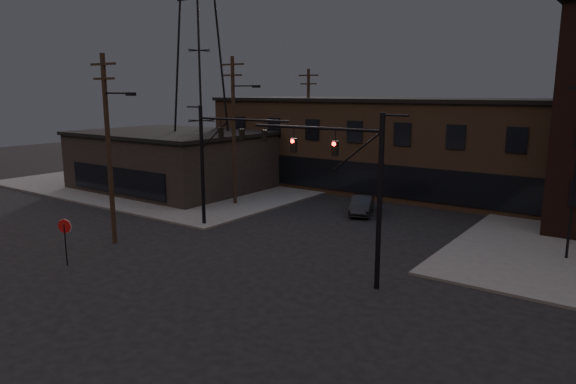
# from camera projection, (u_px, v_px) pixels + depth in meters

# --- Properties ---
(ground) EXTENTS (140.00, 140.00, 0.00)m
(ground) POSITION_uv_depth(u_px,v_px,m) (205.00, 287.00, 23.71)
(ground) COLOR black
(ground) RESTS_ON ground
(sidewalk_nw) EXTENTS (30.00, 30.00, 0.15)m
(sidewalk_nw) POSITION_uv_depth(u_px,v_px,m) (203.00, 177.00, 53.81)
(sidewalk_nw) COLOR #474744
(sidewalk_nw) RESTS_ON ground
(building_row) EXTENTS (40.00, 12.00, 8.00)m
(building_row) POSITION_uv_depth(u_px,v_px,m) (429.00, 148.00, 45.27)
(building_row) COLOR #4F3C2A
(building_row) RESTS_ON ground
(building_left) EXTENTS (16.00, 12.00, 5.00)m
(building_left) POSITION_uv_depth(u_px,v_px,m) (172.00, 162.00, 47.41)
(building_left) COLOR black
(building_left) RESTS_ON ground
(traffic_signal_near) EXTENTS (7.12, 0.24, 8.00)m
(traffic_signal_near) POSITION_uv_depth(u_px,v_px,m) (357.00, 180.00, 23.28)
(traffic_signal_near) COLOR black
(traffic_signal_near) RESTS_ON ground
(traffic_signal_far) EXTENTS (7.12, 0.24, 8.00)m
(traffic_signal_far) POSITION_uv_depth(u_px,v_px,m) (216.00, 153.00, 32.96)
(traffic_signal_far) COLOR black
(traffic_signal_far) RESTS_ON ground
(stop_sign) EXTENTS (0.72, 0.33, 2.48)m
(stop_sign) POSITION_uv_depth(u_px,v_px,m) (65.00, 231.00, 26.34)
(stop_sign) COLOR black
(stop_sign) RESTS_ON ground
(utility_pole_near) EXTENTS (3.70, 0.28, 11.00)m
(utility_pole_near) POSITION_uv_depth(u_px,v_px,m) (109.00, 145.00, 29.56)
(utility_pole_near) COLOR black
(utility_pole_near) RESTS_ON ground
(utility_pole_mid) EXTENTS (3.70, 0.28, 11.50)m
(utility_pole_mid) POSITION_uv_depth(u_px,v_px,m) (234.00, 128.00, 39.65)
(utility_pole_mid) COLOR black
(utility_pole_mid) RESTS_ON ground
(utility_pole_far) EXTENTS (2.20, 0.28, 11.00)m
(utility_pole_far) POSITION_uv_depth(u_px,v_px,m) (308.00, 124.00, 49.90)
(utility_pole_far) COLOR black
(utility_pole_far) RESTS_ON ground
(transmission_tower) EXTENTS (7.00, 7.00, 25.00)m
(transmission_tower) POSITION_uv_depth(u_px,v_px,m) (199.00, 50.00, 45.94)
(transmission_tower) COLOR black
(transmission_tower) RESTS_ON ground
(car_crossing) EXTENTS (2.82, 4.37, 1.36)m
(car_crossing) POSITION_uv_depth(u_px,v_px,m) (362.00, 205.00, 37.72)
(car_crossing) COLOR black
(car_crossing) RESTS_ON ground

